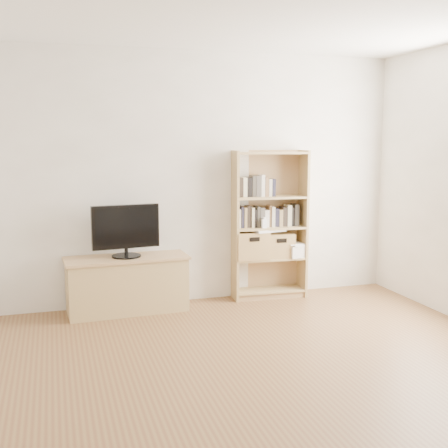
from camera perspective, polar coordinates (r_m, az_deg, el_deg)
name	(u,v)px	position (r m, az deg, el deg)	size (l,w,h in m)	color
floor	(284,403)	(3.88, 6.14, -17.59)	(4.50, 5.00, 0.01)	brown
back_wall	(192,179)	(5.87, -3.31, 4.63)	(4.50, 0.02, 2.60)	beige
tv_stand	(127,285)	(5.70, -9.81, -6.16)	(1.16, 0.44, 0.53)	tan
bookshelf	(269,225)	(6.04, 4.63, -0.08)	(0.80, 0.28, 1.59)	tan
television	(126,231)	(5.58, -9.95, -0.69)	(0.66, 0.05, 0.52)	black
books_row_mid	(269,216)	(6.04, 4.59, 0.83)	(0.84, 0.16, 0.23)	beige
books_row_upper	(253,188)	(5.96, 3.01, 3.69)	(0.35, 0.13, 0.18)	beige
baby_monitor	(264,224)	(5.93, 4.09, 0.04)	(0.05, 0.03, 0.09)	white
basket_left	(250,245)	(6.01, 2.70, -2.13)	(0.35, 0.29, 0.29)	#9D7546
basket_right	(278,245)	(6.11, 5.49, -2.13)	(0.32, 0.26, 0.26)	#9D7546
laptop	(267,230)	(6.03, 4.38, -0.58)	(0.35, 0.24, 0.03)	white
magazine_stack	(293,250)	(6.18, 7.03, -2.65)	(0.19, 0.28, 0.13)	silver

